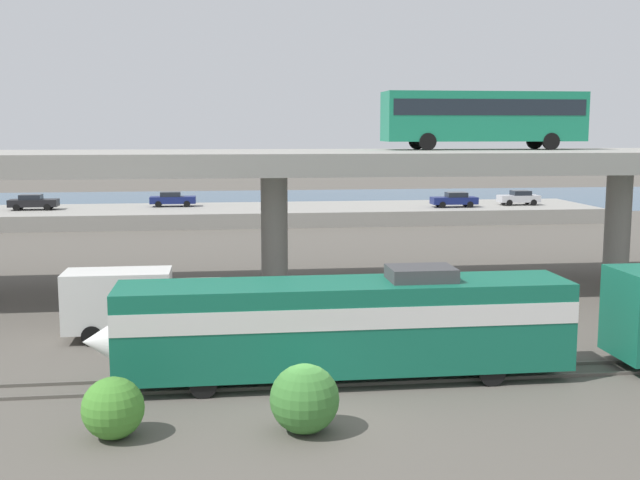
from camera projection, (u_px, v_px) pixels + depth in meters
name	position (u px, v px, depth m)	size (l,w,h in m)	color
ground_plane	(319.00, 421.00, 24.86)	(260.00, 260.00, 0.00)	#565149
rail_strip_near	(308.00, 386.00, 28.08)	(110.00, 0.12, 0.12)	#59544C
rail_strip_far	(303.00, 374.00, 29.48)	(110.00, 0.12, 0.12)	#59544C
train_locomotive	(323.00, 323.00, 28.57)	(17.59, 3.04, 4.18)	#14664C
highway_overpass	(274.00, 166.00, 43.51)	(96.00, 10.42, 7.97)	gray
transit_bus_on_overpass	(484.00, 115.00, 46.60)	(12.00, 2.68, 3.40)	#197A56
service_truck_west	(139.00, 302.00, 34.61)	(6.80, 2.46, 3.04)	#9E998C
pier_parking_lot	(250.00, 215.00, 78.79)	(69.58, 11.92, 1.43)	gray
parked_car_0	(33.00, 202.00, 76.21)	(4.59, 1.93, 1.50)	black
parked_car_1	(454.00, 199.00, 78.90)	(4.58, 1.84, 1.50)	navy
parked_car_3	(519.00, 198.00, 81.11)	(4.17, 1.87, 1.50)	#B7B7BC
parked_car_4	(173.00, 199.00, 79.53)	(4.56, 1.84, 1.50)	navy
harbor_water	(244.00, 201.00, 101.48)	(140.00, 36.00, 0.01)	#2D5170
shrub_left	(113.00, 408.00, 23.38)	(1.87, 1.87, 1.87)	#43872E
shrub_right	(305.00, 399.00, 23.81)	(2.13, 2.13, 2.13)	#3A7731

